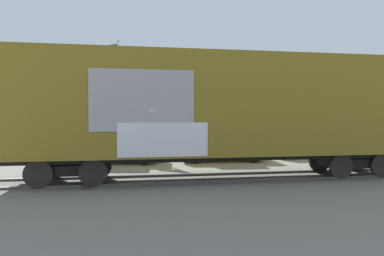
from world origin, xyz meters
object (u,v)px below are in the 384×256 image
freight_car (220,108)px  flagpole (115,80)px  parked_car_white (309,142)px  parked_car_tan (220,145)px  parked_car_green (118,146)px

freight_car → flagpole: (-4.07, 10.93, 2.17)m
flagpole → parked_car_white: bearing=-27.9°
freight_car → flagpole: flagpole is taller
parked_car_tan → parked_car_white: 5.57m
parked_car_green → parked_car_white: size_ratio=0.88×
flagpole → parked_car_tan: (5.51, -6.37, -4.01)m
parked_car_white → parked_car_green: bearing=-179.5°
freight_car → flagpole: size_ratio=2.00×
freight_car → parked_car_white: size_ratio=3.07×
freight_car → parked_car_tan: size_ratio=3.26×
parked_car_green → parked_car_white: parked_car_white is taller
flagpole → freight_car: bearing=-69.6°
parked_car_green → parked_car_white: (10.79, 0.10, 0.02)m
freight_car → parked_car_tan: (1.44, 4.57, -1.84)m
flagpole → parked_car_green: flagpole is taller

